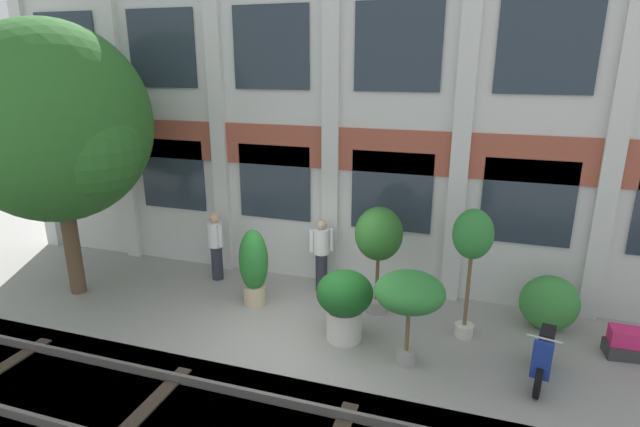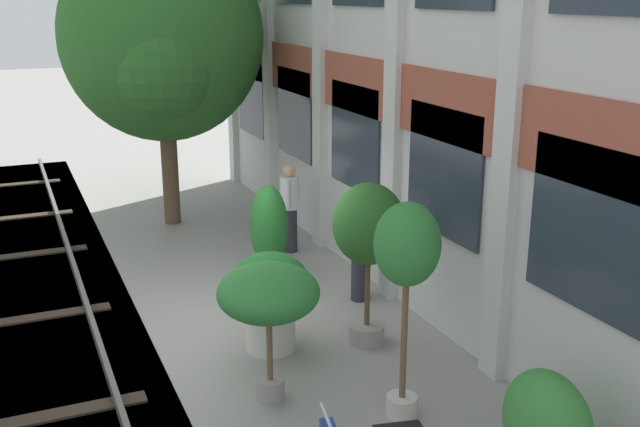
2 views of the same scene
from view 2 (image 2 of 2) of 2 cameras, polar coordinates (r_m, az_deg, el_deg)
name	(u,v)px [view 2 (image 2 of 2)]	position (r m, az deg, el deg)	size (l,w,h in m)	color
ground_plane	(224,324)	(10.77, -7.31, -8.38)	(80.00, 80.00, 0.00)	gray
apartment_facade	(413,58)	(10.95, 7.07, 11.71)	(16.38, 0.64, 7.24)	silver
rail_tracks	(42,366)	(10.51, -20.41, -10.81)	(24.02, 2.80, 0.43)	#4C473F
broadleaf_tree	(163,42)	(14.90, -11.91, 12.69)	(4.05, 3.85, 5.70)	brown
potted_plant_terracotta_small	(268,296)	(8.33, -3.95, -6.29)	(1.15, 1.15, 1.64)	gray
potted_plant_tall_urn	(407,255)	(7.84, 6.64, -3.19)	(0.71, 0.71, 2.45)	beige
potted_plant_stone_basin	(269,234)	(11.81, -3.90, -1.55)	(0.60, 0.60, 1.64)	tan
potted_plant_glazed_jar	(270,293)	(9.70, -3.83, -6.10)	(1.02, 1.02, 1.32)	beige
potted_plant_low_pan	(369,231)	(9.60, 3.72, -1.33)	(0.94, 0.94, 2.20)	gray
resident_by_doorway	(290,205)	(13.32, -2.32, 0.63)	(0.47, 0.34, 1.61)	#282833
resident_watching_tracks	(360,245)	(11.20, 3.07, -2.38)	(0.48, 0.34, 1.65)	#282833
topiary_hedge	(547,425)	(7.73, 16.89, -15.17)	(1.07, 0.70, 1.08)	#388438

